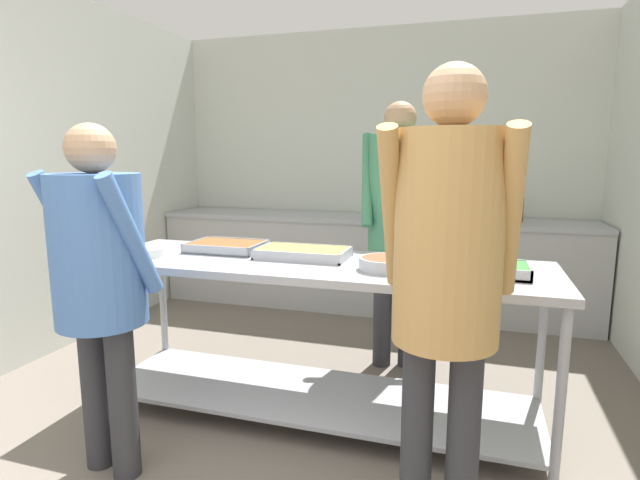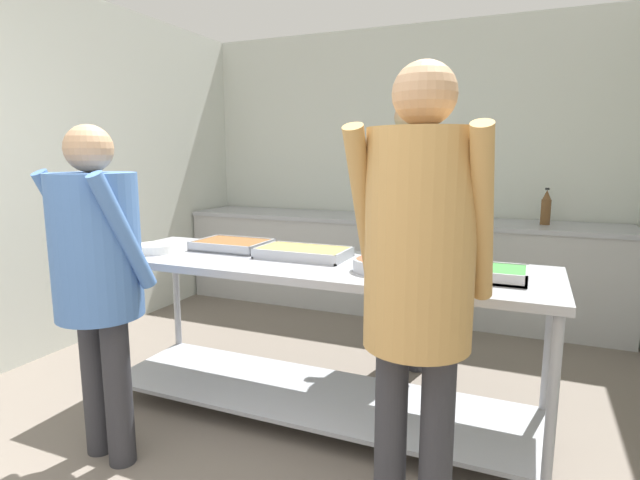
% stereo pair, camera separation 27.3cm
% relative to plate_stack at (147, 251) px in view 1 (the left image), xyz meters
% --- Properties ---
extents(wall_rear, '(4.15, 0.06, 2.65)m').
position_rel_plate_stack_xyz_m(wall_rear, '(0.82, 2.59, 0.41)').
color(wall_rear, silver).
rests_on(wall_rear, ground_plane).
extents(wall_left, '(0.06, 4.34, 2.65)m').
position_rel_plate_stack_xyz_m(wall_left, '(-1.23, 0.48, 0.41)').
color(wall_left, silver).
rests_on(wall_left, ground_plane).
extents(back_counter, '(3.99, 0.65, 0.88)m').
position_rel_plate_stack_xyz_m(back_counter, '(0.82, 2.22, -0.47)').
color(back_counter, '#A8A8A8').
rests_on(back_counter, ground_plane).
extents(serving_counter, '(2.47, 0.75, 0.89)m').
position_rel_plate_stack_xyz_m(serving_counter, '(0.95, 0.13, -0.31)').
color(serving_counter, '#9EA0A8').
rests_on(serving_counter, ground_plane).
extents(plate_stack, '(0.23, 0.23, 0.05)m').
position_rel_plate_stack_xyz_m(plate_stack, '(0.00, 0.00, 0.00)').
color(plate_stack, white).
rests_on(plate_stack, serving_counter).
extents(serving_tray_roast, '(0.43, 0.31, 0.05)m').
position_rel_plate_stack_xyz_m(serving_tray_roast, '(0.36, 0.26, 0.00)').
color(serving_tray_roast, '#9EA0A8').
rests_on(serving_tray_roast, serving_counter).
extents(serving_tray_greens, '(0.50, 0.29, 0.05)m').
position_rel_plate_stack_xyz_m(serving_tray_greens, '(0.86, 0.21, 0.00)').
color(serving_tray_greens, '#9EA0A8').
rests_on(serving_tray_greens, serving_counter).
extents(sauce_pan, '(0.41, 0.27, 0.06)m').
position_rel_plate_stack_xyz_m(sauce_pan, '(1.35, 0.04, 0.01)').
color(sauce_pan, '#9EA0A8').
rests_on(sauce_pan, serving_counter).
extents(serving_tray_vegetables, '(0.43, 0.26, 0.05)m').
position_rel_plate_stack_xyz_m(serving_tray_vegetables, '(1.80, 0.10, 0.00)').
color(serving_tray_vegetables, '#9EA0A8').
rests_on(serving_tray_vegetables, serving_counter).
extents(guest_serving_left, '(0.52, 0.39, 1.58)m').
position_rel_plate_stack_xyz_m(guest_serving_left, '(0.20, -0.61, 0.05)').
color(guest_serving_left, '#2D2D33').
rests_on(guest_serving_left, ground_plane).
extents(guest_serving_right, '(0.46, 0.37, 1.74)m').
position_rel_plate_stack_xyz_m(guest_serving_right, '(1.67, -0.61, 0.17)').
color(guest_serving_right, '#2D2D33').
rests_on(guest_serving_right, ground_plane).
extents(cook_behind_counter, '(0.54, 0.43, 1.79)m').
position_rel_plate_stack_xyz_m(cook_behind_counter, '(1.27, 0.95, 0.19)').
color(cook_behind_counter, '#2D2D33').
rests_on(cook_behind_counter, ground_plane).
extents(water_bottle, '(0.08, 0.08, 0.30)m').
position_rel_plate_stack_xyz_m(water_bottle, '(2.12, 2.23, 0.11)').
color(water_bottle, brown).
rests_on(water_bottle, back_counter).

